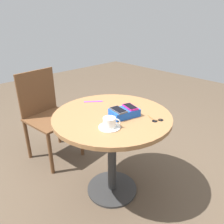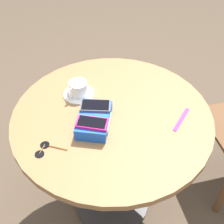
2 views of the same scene
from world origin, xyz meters
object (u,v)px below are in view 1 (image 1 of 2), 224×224
Objects in this scene: lanyard_strap at (93,102)px; phone_gray at (118,110)px; saucer at (109,127)px; phone_magenta at (130,107)px; sunglasses at (157,120)px; round_table at (112,131)px; phone_box at (124,113)px; chair_near_window at (48,114)px; coffee_cup at (110,122)px.

phone_gray is at bearing 79.61° from lanyard_strap.
phone_gray reaches higher than saucer.
sunglasses is at bearing 107.82° from phone_magenta.
round_table is at bearing -94.04° from phone_gray.
saucer is (0.16, 0.14, 0.14)m from round_table.
chair_near_window is (0.15, -0.93, -0.28)m from phone_box.
chair_near_window reaches higher than round_table.
saucer is at bearing -25.50° from sunglasses.
phone_magenta reaches higher than phone_box.
coffee_cup is at bearing 42.30° from round_table.
chair_near_window is at bearing -80.99° from phone_box.
chair_near_window is (0.16, -0.55, -0.26)m from lanyard_strap.
phone_magenta is at bearing 167.80° from phone_gray.
phone_box is 0.99m from chair_near_window.
phone_box is 1.78× the size of sunglasses.
lanyard_strap reaches higher than round_table.
round_table is 5.68× the size of lanyard_strap.
chair_near_window reaches higher than coffee_cup.
chair_near_window is at bearing -84.04° from phone_gray.
phone_magenta is 0.10m from phone_gray.
lanyard_strap is at bearing -116.64° from saucer.
saucer is at bearing 41.63° from round_table.
round_table is 6.39× the size of phone_gray.
chair_near_window is at bearing -83.21° from round_table.
phone_magenta is 0.22m from sunglasses.
phone_box is at bearing 87.61° from lanyard_strap.
phone_box is 1.64× the size of phone_gray.
coffee_cup reaches higher than phone_box.
phone_box is at bearing -163.64° from coffee_cup.
coffee_cup is (0.25, 0.05, -0.02)m from phone_magenta.
phone_box is 1.62× the size of phone_magenta.
coffee_cup is at bearing -25.36° from sunglasses.
phone_magenta is 1.42× the size of coffee_cup.
coffee_cup is 0.63× the size of lanyard_strap.
phone_gray is at bearing -155.74° from saucer.
saucer is at bearing -46.71° from coffee_cup.
sunglasses is 1.20m from chair_near_window.
coffee_cup is 0.49m from lanyard_strap.
lanyard_strap is (-0.02, -0.38, -0.03)m from phone_box.
phone_gray is (0.05, -0.01, 0.03)m from phone_box.
saucer is 1.03m from chair_near_window.
phone_gray is 1.41× the size of coffee_cup.
round_table is 0.24m from phone_magenta.
round_table is at bearing 96.79° from chair_near_window.
phone_magenta is at bearing 167.55° from phone_box.
round_table is 0.87m from chair_near_window.
saucer reaches higher than round_table.
phone_box is 2.31× the size of coffee_cup.
sunglasses reaches higher than round_table.
phone_box is (-0.05, 0.08, 0.17)m from round_table.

